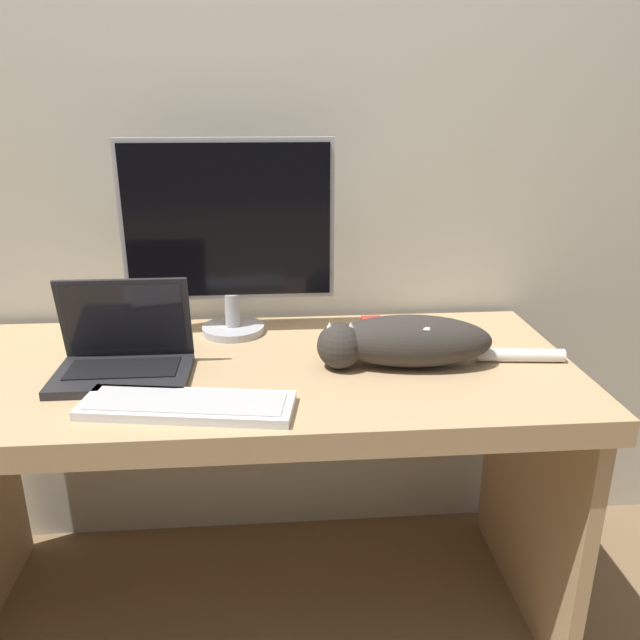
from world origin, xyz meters
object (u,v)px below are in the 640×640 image
(monitor, at_px, (229,232))
(laptop, at_px, (124,356))
(external_keyboard, at_px, (187,405))
(cat, at_px, (404,340))

(monitor, height_order, laptop, monitor)
(external_keyboard, relative_size, cat, 0.75)
(monitor, relative_size, laptop, 1.82)
(external_keyboard, xyz_separation_m, cat, (0.49, 0.19, 0.05))
(laptop, bearing_deg, monitor, 47.67)
(external_keyboard, bearing_deg, laptop, 139.83)
(laptop, distance_m, external_keyboard, 0.25)
(laptop, height_order, cat, laptop)
(monitor, relative_size, cat, 0.91)
(laptop, distance_m, cat, 0.65)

